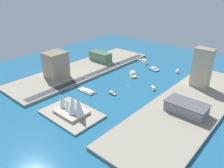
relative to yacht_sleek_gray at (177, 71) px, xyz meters
name	(u,v)px	position (x,y,z in m)	size (l,w,h in m)	color
ground_plane	(127,85)	(28.78, 86.43, -1.66)	(440.00, 440.00, 0.00)	#23668E
quay_west	(189,106)	(-55.67, 86.43, -0.08)	(70.00, 240.00, 3.15)	#9E937F
quay_east	(85,69)	(113.24, 86.43, -0.08)	(70.00, 240.00, 3.15)	#9E937F
peninsula_point	(72,114)	(29.28, 180.87, -0.66)	(61.12, 41.87, 2.00)	#A89E89
road_strip	(97,72)	(86.35, 86.43, 1.57)	(10.46, 228.00, 0.15)	#38383D
yacht_sleek_gray	(177,71)	(0.00, 0.00, 0.00)	(8.90, 11.51, 4.29)	#999EA3
ferry_yellow_fast	(133,74)	(42.62, 55.57, 0.57)	(18.76, 17.42, 6.03)	yellow
patrol_launch_navy	(153,88)	(-2.55, 72.98, -0.33)	(11.97, 12.30, 3.56)	#1E284C
tugboat_red	(112,93)	(27.13, 119.00, -0.36)	(11.30, 3.30, 3.42)	red
barge_flat_brown	(87,91)	(55.18, 134.62, -0.66)	(26.27, 9.67, 2.65)	brown
ferry_white_commuter	(143,61)	(63.75, -3.32, 0.72)	(24.47, 15.69, 6.29)	silver
catamaran_blue	(154,69)	(31.74, 14.44, -0.23)	(17.21, 13.24, 4.04)	blue
office_block_beige	(202,68)	(-45.50, 32.73, 26.37)	(22.41, 15.05, 49.70)	#C6B793
apartment_midrise_tan	(56,65)	(117.76, 134.26, 19.23)	(26.65, 28.90, 35.41)	tan
warehouse_low_gray	(186,107)	(-59.65, 103.61, 7.27)	(41.38, 23.49, 11.50)	gray
terminal_long_green	(100,56)	(119.31, 44.23, 9.03)	(39.78, 17.98, 15.00)	slate
van_white	(84,78)	(83.49, 114.74, 2.38)	(2.04, 5.03, 1.49)	black
hatchback_blue	(118,63)	(88.41, 34.72, 2.42)	(1.96, 4.45, 1.59)	black
traffic_light_waterfront	(108,68)	(79.73, 69.13, 5.83)	(0.36, 0.36, 6.50)	black
opera_landmark	(72,107)	(27.89, 180.87, 8.69)	(36.80, 24.45, 23.48)	#BCAD93
park_tree_cluster	(186,107)	(-57.69, 101.10, 6.51)	(13.08, 20.11, 8.20)	brown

